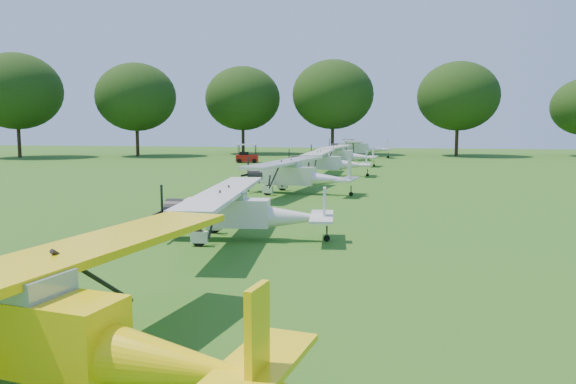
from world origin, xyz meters
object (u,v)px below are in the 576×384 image
Objects in this scene: aircraft_4 at (296,173)px; golf_cart at (247,157)px; aircraft_2 at (45,321)px; aircraft_3 at (240,208)px; aircraft_6 at (341,154)px; aircraft_7 at (358,147)px; aircraft_5 at (326,161)px.

aircraft_4 is 4.27× the size of golf_cart.
aircraft_3 is (-0.39, 11.99, -0.14)m from aircraft_2.
aircraft_6 is (0.57, 23.14, -0.01)m from aircraft_4.
aircraft_6 is 4.22× the size of golf_cart.
aircraft_6 is at bearing -101.66° from aircraft_7.
aircraft_6 is 10.85m from golf_cart.
aircraft_7 reaches higher than aircraft_2.
aircraft_5 reaches higher than aircraft_3.
golf_cart is (-10.60, 51.69, -0.61)m from aircraft_2.
aircraft_6 is (0.23, 36.82, 0.09)m from aircraft_3.
aircraft_7 reaches higher than aircraft_3.
aircraft_5 is 17.30m from golf_cart.
aircraft_7 is (1.02, 50.72, 0.26)m from aircraft_3.
aircraft_5 is (0.06, 25.79, 0.08)m from aircraft_3.
aircraft_6 is at bearing 97.43° from aircraft_4.
aircraft_2 is 0.91× the size of aircraft_7.
aircraft_3 is 41.00m from golf_cart.
aircraft_2 is 25.69m from aircraft_4.
aircraft_2 is 1.03× the size of aircraft_4.
aircraft_6 is 13.92m from aircraft_7.
aircraft_6 is 0.88× the size of aircraft_7.
aircraft_4 reaches higher than aircraft_3.
aircraft_4 is (-0.34, 13.69, 0.10)m from aircraft_3.
aircraft_7 is (0.64, 62.71, 0.12)m from aircraft_2.
aircraft_3 is 36.82m from aircraft_6.
aircraft_3 is 25.79m from aircraft_5.
aircraft_7 reaches higher than aircraft_5.
aircraft_3 is at bearing 101.46° from aircraft_2.
aircraft_7 reaches higher than aircraft_4.
aircraft_2 is at bearing -87.87° from golf_cart.
aircraft_7 is at bearing 34.99° from golf_cart.
aircraft_7 is at bearing 99.02° from aircraft_2.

